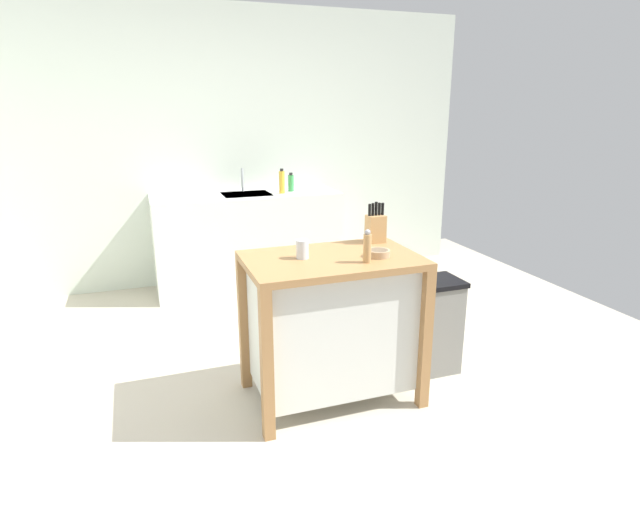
# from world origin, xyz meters

# --- Properties ---
(ground_plane) EXTENTS (6.00, 6.00, 0.00)m
(ground_plane) POSITION_xyz_m (0.00, 0.00, 0.00)
(ground_plane) COLOR #BCB29E
(ground_plane) RESTS_ON ground
(wall_back) EXTENTS (5.00, 0.10, 2.60)m
(wall_back) POSITION_xyz_m (0.00, 2.39, 1.30)
(wall_back) COLOR silver
(wall_back) RESTS_ON ground
(kitchen_island) EXTENTS (0.98, 0.63, 0.88)m
(kitchen_island) POSITION_xyz_m (0.20, -0.10, 0.49)
(kitchen_island) COLOR #9E7042
(kitchen_island) RESTS_ON ground
(knife_block) EXTENTS (0.11, 0.09, 0.25)m
(knife_block) POSITION_xyz_m (0.57, 0.12, 0.97)
(knife_block) COLOR tan
(knife_block) RESTS_ON kitchen_island
(bowl_stoneware_deep) EXTENTS (0.13, 0.13, 0.04)m
(bowl_stoneware_deep) POSITION_xyz_m (0.45, -0.18, 0.90)
(bowl_stoneware_deep) COLOR tan
(bowl_stoneware_deep) RESTS_ON kitchen_island
(drinking_cup) EXTENTS (0.07, 0.07, 0.11)m
(drinking_cup) POSITION_xyz_m (0.04, -0.07, 0.93)
(drinking_cup) COLOR silver
(drinking_cup) RESTS_ON kitchen_island
(pepper_grinder) EXTENTS (0.04, 0.04, 0.18)m
(pepper_grinder) POSITION_xyz_m (0.34, -0.26, 0.97)
(pepper_grinder) COLOR tan
(pepper_grinder) RESTS_ON kitchen_island
(trash_bin) EXTENTS (0.36, 0.28, 0.63)m
(trash_bin) POSITION_xyz_m (0.93, -0.01, 0.32)
(trash_bin) COLOR slate
(trash_bin) RESTS_ON ground
(sink_counter) EXTENTS (1.73, 0.60, 0.91)m
(sink_counter) POSITION_xyz_m (0.16, 2.04, 0.46)
(sink_counter) COLOR silver
(sink_counter) RESTS_ON ground
(sink_faucet) EXTENTS (0.02, 0.02, 0.22)m
(sink_faucet) POSITION_xyz_m (0.16, 2.18, 1.02)
(sink_faucet) COLOR #B7BCC1
(sink_faucet) RESTS_ON sink_counter
(bottle_spray_cleaner) EXTENTS (0.05, 0.05, 0.18)m
(bottle_spray_cleaner) POSITION_xyz_m (0.60, 2.03, 0.99)
(bottle_spray_cleaner) COLOR green
(bottle_spray_cleaner) RESTS_ON sink_counter
(bottle_dish_soap) EXTENTS (0.05, 0.05, 0.23)m
(bottle_dish_soap) POSITION_xyz_m (0.48, 1.94, 1.02)
(bottle_dish_soap) COLOR yellow
(bottle_dish_soap) RESTS_ON sink_counter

